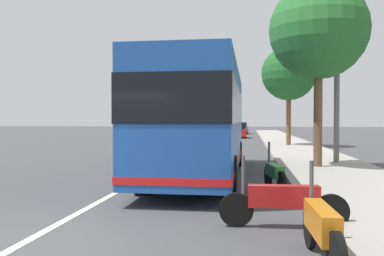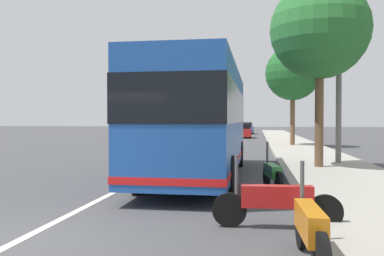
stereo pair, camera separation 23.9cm
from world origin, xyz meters
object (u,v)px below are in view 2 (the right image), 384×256
(motorcycle_by_tree, at_px, (310,229))
(motorcycle_nearest_curb, at_px, (272,175))
(utility_pole, at_px, (339,57))
(car_ahead_same_lane, at_px, (246,128))
(motorcycle_mid_row, at_px, (276,201))
(car_behind_bus, at_px, (204,130))
(car_side_street, at_px, (215,129))
(roadside_tree_far_block, at_px, (293,73))
(coach_bus, at_px, (200,117))
(car_oncoming, at_px, (241,131))
(roadside_tree_mid_block, at_px, (320,30))

(motorcycle_by_tree, height_order, motorcycle_nearest_curb, motorcycle_by_tree)
(utility_pole, bearing_deg, motorcycle_nearest_curb, 156.51)
(car_ahead_same_lane, bearing_deg, utility_pole, -169.59)
(motorcycle_mid_row, relative_size, car_behind_bus, 0.52)
(car_behind_bus, relative_size, utility_pole, 0.49)
(car_ahead_same_lane, relative_size, utility_pole, 0.48)
(motorcycle_mid_row, bearing_deg, car_side_street, -86.07)
(motorcycle_mid_row, bearing_deg, motorcycle_nearest_curb, -94.19)
(motorcycle_mid_row, relative_size, roadside_tree_far_block, 0.32)
(coach_bus, xyz_separation_m, utility_pole, (3.94, -5.08, 2.44))
(car_behind_bus, bearing_deg, car_ahead_same_lane, 151.77)
(motorcycle_by_tree, distance_m, motorcycle_mid_row, 1.84)
(motorcycle_mid_row, relative_size, motorcycle_nearest_curb, 1.06)
(motorcycle_nearest_curb, distance_m, car_oncoming, 32.20)
(roadside_tree_mid_block, xyz_separation_m, roadside_tree_far_block, (13.26, -0.18, -0.07))
(car_behind_bus, distance_m, roadside_tree_mid_block, 32.23)
(car_behind_bus, distance_m, roadside_tree_far_block, 19.99)
(motorcycle_by_tree, xyz_separation_m, car_oncoming, (37.33, 2.24, 0.23))
(motorcycle_by_tree, relative_size, roadside_tree_mid_block, 0.32)
(car_ahead_same_lane, height_order, car_oncoming, car_ahead_same_lane)
(motorcycle_by_tree, height_order, utility_pole, utility_pole)
(coach_bus, xyz_separation_m, roadside_tree_far_block, (15.65, -4.27, 3.14))
(coach_bus, relative_size, motorcycle_mid_row, 4.59)
(coach_bus, bearing_deg, car_oncoming, -0.52)
(motorcycle_by_tree, relative_size, car_oncoming, 0.53)
(car_behind_bus, xyz_separation_m, utility_pole, (-29.26, -9.31, 3.68))
(motorcycle_by_tree, relative_size, roadside_tree_far_block, 0.32)
(car_ahead_same_lane, bearing_deg, roadside_tree_far_block, -168.20)
(car_ahead_same_lane, bearing_deg, coach_bus, -177.23)
(coach_bus, distance_m, car_side_street, 39.39)
(motorcycle_by_tree, distance_m, utility_pole, 12.69)
(motorcycle_nearest_curb, xyz_separation_m, roadside_tree_mid_block, (5.05, -1.88, 4.69))
(motorcycle_mid_row, relative_size, car_oncoming, 0.53)
(motorcycle_nearest_curb, xyz_separation_m, car_ahead_same_lane, (44.26, 1.80, 0.27))
(car_behind_bus, height_order, roadside_tree_far_block, roadside_tree_far_block)
(roadside_tree_far_block, xyz_separation_m, utility_pole, (-11.71, -0.81, -0.70))
(motorcycle_nearest_curb, height_order, utility_pole, utility_pole)
(motorcycle_mid_row, bearing_deg, car_oncoming, -90.12)
(car_oncoming, bearing_deg, motorcycle_by_tree, -179.32)
(motorcycle_mid_row, distance_m, car_behind_bus, 39.76)
(motorcycle_by_tree, xyz_separation_m, car_behind_bus, (41.05, 6.72, 0.22))
(roadside_tree_far_block, bearing_deg, car_ahead_same_lane, 8.45)
(car_ahead_same_lane, height_order, roadside_tree_far_block, roadside_tree_far_block)
(coach_bus, height_order, motorcycle_by_tree, coach_bus)
(car_behind_bus, bearing_deg, motorcycle_by_tree, 10.03)
(motorcycle_by_tree, bearing_deg, car_behind_bus, 6.98)
(car_side_street, bearing_deg, motorcycle_mid_row, 10.76)
(car_side_street, xyz_separation_m, roadside_tree_far_block, (-23.57, -7.77, 4.37))
(motorcycle_mid_row, height_order, motorcycle_nearest_curb, motorcycle_nearest_curb)
(car_side_street, bearing_deg, roadside_tree_mid_block, 15.30)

